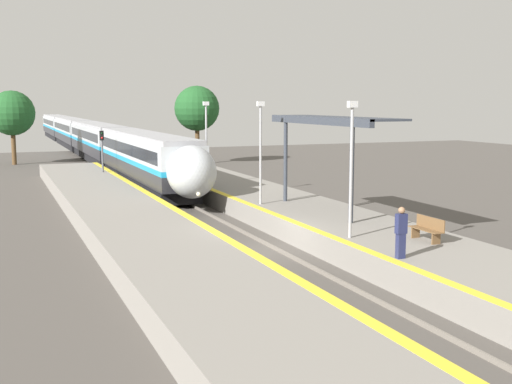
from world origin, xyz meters
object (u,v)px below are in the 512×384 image
(train, at_px, (85,136))
(person_waiting, at_px, (401,232))
(lamppost_mid, at_px, (261,146))
(platform_bench, at_px, (428,228))
(lamppost_near, at_px, (351,160))
(railway_signal, at_px, (102,152))
(lamppost_far, at_px, (206,137))

(train, height_order, person_waiting, train)
(train, bearing_deg, lamppost_mid, -86.98)
(platform_bench, distance_m, lamppost_mid, 10.96)
(train, bearing_deg, lamppost_near, -87.46)
(railway_signal, xyz_separation_m, lamppost_near, (4.99, -27.09, 1.46))
(person_waiting, relative_size, lamppost_near, 0.33)
(lamppost_near, height_order, lamppost_far, same)
(lamppost_near, bearing_deg, lamppost_mid, 90.00)
(train, distance_m, lamppost_near, 56.00)
(lamppost_near, bearing_deg, lamppost_far, 90.00)
(train, relative_size, lamppost_far, 17.40)
(platform_bench, distance_m, lamppost_near, 3.80)
(lamppost_near, xyz_separation_m, lamppost_mid, (0.00, 8.82, 0.00))
(platform_bench, height_order, lamppost_near, lamppost_near)
(lamppost_mid, relative_size, lamppost_far, 1.00)
(person_waiting, xyz_separation_m, lamppost_near, (0.14, 3.48, 2.07))
(platform_bench, height_order, lamppost_far, lamppost_far)
(lamppost_near, bearing_deg, platform_bench, -33.76)
(platform_bench, relative_size, person_waiting, 0.95)
(train, bearing_deg, platform_bench, -85.17)
(platform_bench, distance_m, railway_signal, 29.63)
(lamppost_far, bearing_deg, lamppost_near, -90.00)
(lamppost_far, bearing_deg, person_waiting, -90.37)
(railway_signal, relative_size, lamppost_near, 0.78)
(platform_bench, relative_size, lamppost_far, 0.32)
(platform_bench, height_order, person_waiting, person_waiting)
(lamppost_mid, bearing_deg, platform_bench, -77.12)
(railway_signal, distance_m, lamppost_mid, 19.00)
(lamppost_mid, bearing_deg, railway_signal, 105.28)
(lamppost_mid, bearing_deg, person_waiting, -90.64)
(person_waiting, relative_size, lamppost_far, 0.33)
(platform_bench, bearing_deg, railway_signal, 104.41)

